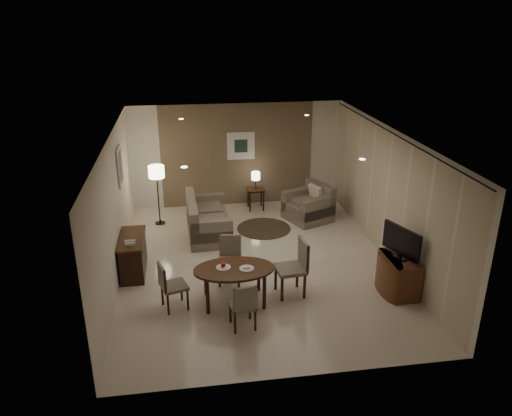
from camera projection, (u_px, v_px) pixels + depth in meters
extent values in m
cube|color=beige|center=(257.00, 263.00, 10.35)|extent=(5.50, 7.00, 0.00)
cube|color=white|center=(258.00, 135.00, 9.35)|extent=(5.50, 7.00, 0.00)
cube|color=brown|center=(237.00, 155.00, 13.06)|extent=(5.50, 0.00, 2.70)
cube|color=white|center=(115.00, 210.00, 9.46)|extent=(0.00, 7.00, 2.70)
cube|color=white|center=(390.00, 195.00, 10.23)|extent=(0.00, 7.00, 2.70)
cube|color=brown|center=(237.00, 155.00, 13.05)|extent=(3.96, 0.03, 2.70)
cylinder|color=black|center=(393.00, 133.00, 9.75)|extent=(0.03, 6.80, 0.03)
cube|color=silver|center=(241.00, 146.00, 12.95)|extent=(0.72, 0.03, 0.72)
cube|color=#1C3328|center=(241.00, 146.00, 12.93)|extent=(0.34, 0.01, 0.34)
cube|color=silver|center=(120.00, 167.00, 10.38)|extent=(0.03, 0.60, 0.80)
cube|color=gray|center=(121.00, 167.00, 10.39)|extent=(0.01, 0.46, 0.64)
cylinder|color=white|center=(184.00, 167.00, 7.51)|extent=(0.10, 0.10, 0.01)
cylinder|color=white|center=(362.00, 159.00, 7.90)|extent=(0.10, 0.10, 0.01)
cylinder|color=white|center=(181.00, 119.00, 10.81)|extent=(0.10, 0.10, 0.01)
cylinder|color=white|center=(307.00, 115.00, 11.20)|extent=(0.10, 0.10, 0.01)
cylinder|color=white|center=(223.00, 267.00, 8.76)|extent=(0.26, 0.26, 0.02)
cylinder|color=white|center=(247.00, 268.00, 8.72)|extent=(0.26, 0.26, 0.02)
sphere|color=#AB1318|center=(223.00, 265.00, 8.74)|extent=(0.09, 0.09, 0.09)
cube|color=white|center=(247.00, 267.00, 8.71)|extent=(0.12, 0.08, 0.03)
cylinder|color=#403823|center=(264.00, 228.00, 11.97)|extent=(1.29, 1.29, 0.01)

